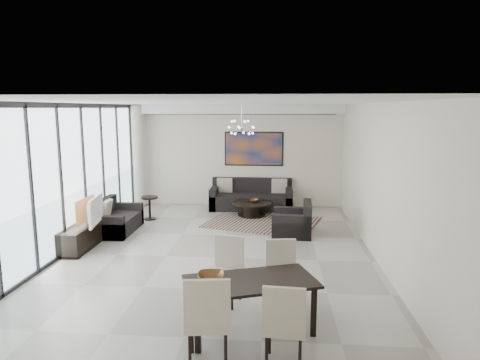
# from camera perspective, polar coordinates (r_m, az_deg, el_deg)

# --- Properties ---
(room_shell) EXTENTS (6.00, 9.00, 2.90)m
(room_shell) POSITION_cam_1_polar(r_m,az_deg,el_deg) (7.83, -0.01, -0.36)
(room_shell) COLOR #A8A39B
(room_shell) RESTS_ON ground
(window_wall) EXTENTS (0.37, 8.95, 2.90)m
(window_wall) POSITION_cam_1_polar(r_m,az_deg,el_deg) (8.74, -22.24, 0.09)
(window_wall) COLOR silver
(window_wall) RESTS_ON floor
(soffit) EXTENTS (5.98, 0.40, 0.26)m
(soffit) POSITION_cam_1_polar(r_m,az_deg,el_deg) (12.04, -0.56, 9.42)
(soffit) COLOR white
(soffit) RESTS_ON room_shell
(painting) EXTENTS (1.68, 0.04, 0.98)m
(painting) POSITION_cam_1_polar(r_m,az_deg,el_deg) (12.23, 1.86, 4.16)
(painting) COLOR #AF5318
(painting) RESTS_ON room_shell
(chandelier) EXTENTS (0.66, 0.66, 0.71)m
(chandelier) POSITION_cam_1_polar(r_m,az_deg,el_deg) (10.23, 0.22, 7.05)
(chandelier) COLOR silver
(chandelier) RESTS_ON room_shell
(rug) EXTENTS (3.05, 2.66, 0.01)m
(rug) POSITION_cam_1_polar(r_m,az_deg,el_deg) (10.66, 3.06, -5.64)
(rug) COLOR black
(rug) RESTS_ON floor
(coffee_table) EXTENTS (1.04, 1.04, 0.37)m
(coffee_table) POSITION_cam_1_polar(r_m,az_deg,el_deg) (11.25, 1.54, -3.77)
(coffee_table) COLOR black
(coffee_table) RESTS_ON floor
(bowl_coffee) EXTENTS (0.26, 0.26, 0.08)m
(bowl_coffee) POSITION_cam_1_polar(r_m,az_deg,el_deg) (11.22, 1.90, -2.78)
(bowl_coffee) COLOR brown
(bowl_coffee) RESTS_ON coffee_table
(sofa_main) EXTENTS (2.28, 0.93, 0.83)m
(sofa_main) POSITION_cam_1_polar(r_m,az_deg,el_deg) (12.04, 1.53, -2.51)
(sofa_main) COLOR black
(sofa_main) RESTS_ON floor
(loveseat) EXTENTS (0.82, 1.46, 0.73)m
(loveseat) POSITION_cam_1_polar(r_m,az_deg,el_deg) (10.24, -16.36, -5.26)
(loveseat) COLOR black
(loveseat) RESTS_ON floor
(armchair) EXTENTS (0.89, 0.94, 0.75)m
(armchair) POSITION_cam_1_polar(r_m,az_deg,el_deg) (9.64, 7.15, -5.79)
(armchair) COLOR black
(armchair) RESTS_ON floor
(side_table) EXTENTS (0.43, 0.43, 0.59)m
(side_table) POSITION_cam_1_polar(r_m,az_deg,el_deg) (11.07, -11.97, -3.16)
(side_table) COLOR black
(side_table) RESTS_ON floor
(tv_console) EXTENTS (0.43, 1.51, 0.47)m
(tv_console) POSITION_cam_1_polar(r_m,az_deg,el_deg) (9.32, -20.12, -7.00)
(tv_console) COLOR black
(tv_console) RESTS_ON floor
(television) EXTENTS (0.27, 0.96, 0.55)m
(television) POSITION_cam_1_polar(r_m,az_deg,el_deg) (9.17, -19.25, -3.90)
(television) COLOR gray
(television) RESTS_ON tv_console
(dining_table) EXTENTS (1.80, 1.30, 0.68)m
(dining_table) POSITION_cam_1_polar(r_m,az_deg,el_deg) (5.52, 1.41, -14.06)
(dining_table) COLOR black
(dining_table) RESTS_ON floor
(dining_chair_sw) EXTENTS (0.55, 0.55, 1.06)m
(dining_chair_sw) POSITION_cam_1_polar(r_m,az_deg,el_deg) (4.81, -4.34, -17.54)
(dining_chair_sw) COLOR beige
(dining_chair_sw) RESTS_ON floor
(dining_chair_se) EXTENTS (0.48, 0.48, 0.98)m
(dining_chair_se) POSITION_cam_1_polar(r_m,az_deg,el_deg) (4.82, 5.90, -18.12)
(dining_chair_se) COLOR beige
(dining_chair_se) RESTS_ON floor
(dining_chair_nw) EXTENTS (0.54, 0.54, 0.96)m
(dining_chair_nw) POSITION_cam_1_polar(r_m,az_deg,el_deg) (6.34, -1.74, -11.19)
(dining_chair_nw) COLOR beige
(dining_chair_nw) RESTS_ON floor
(dining_chair_ne) EXTENTS (0.48, 0.48, 0.94)m
(dining_chair_ne) POSITION_cam_1_polar(r_m,az_deg,el_deg) (6.25, 5.53, -11.65)
(dining_chair_ne) COLOR beige
(dining_chair_ne) RESTS_ON floor
(bowl_dining) EXTENTS (0.38, 0.38, 0.08)m
(bowl_dining) POSITION_cam_1_polar(r_m,az_deg,el_deg) (5.49, -3.91, -12.72)
(bowl_dining) COLOR brown
(bowl_dining) RESTS_ON dining_table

